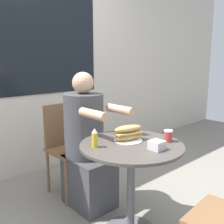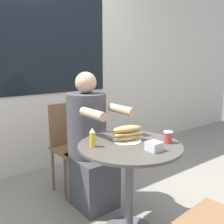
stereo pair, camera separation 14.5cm
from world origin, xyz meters
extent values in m
cube|color=beige|center=(0.00, 1.59, 1.40)|extent=(8.00, 0.08, 2.80)
cube|color=black|center=(0.07, 1.54, 1.57)|extent=(1.60, 0.01, 1.33)
cylinder|color=#47423D|center=(0.00, 0.00, 0.70)|extent=(0.74, 0.74, 0.02)
cylinder|color=#515156|center=(0.00, 0.00, 0.35)|extent=(0.06, 0.06, 0.67)
cube|color=brown|center=(0.02, 0.81, 0.44)|extent=(0.38, 0.38, 0.02)
cube|color=brown|center=(0.02, 0.98, 0.66)|extent=(0.35, 0.03, 0.42)
cylinder|color=brown|center=(0.18, 0.65, 0.21)|extent=(0.03, 0.03, 0.43)
cylinder|color=brown|center=(-0.15, 0.65, 0.21)|extent=(0.03, 0.03, 0.43)
cylinder|color=brown|center=(0.18, 0.98, 0.21)|extent=(0.03, 0.03, 0.43)
cylinder|color=brown|center=(-0.15, 0.98, 0.21)|extent=(0.03, 0.03, 0.43)
cube|color=#424247|center=(0.02, 0.53, 0.23)|extent=(0.33, 0.43, 0.45)
cylinder|color=#424247|center=(0.02, 0.59, 0.73)|extent=(0.34, 0.34, 0.56)
sphere|color=tan|center=(0.02, 0.59, 1.10)|extent=(0.18, 0.18, 0.18)
cylinder|color=tan|center=(0.15, 0.28, 0.90)|extent=(0.07, 0.28, 0.07)
cylinder|color=tan|center=(-0.12, 0.28, 0.90)|extent=(0.07, 0.28, 0.07)
cylinder|color=white|center=(0.03, 0.07, 0.71)|extent=(0.21, 0.21, 0.01)
ellipsoid|color=tan|center=(0.03, 0.07, 0.74)|extent=(0.24, 0.13, 0.05)
cube|color=#D6BC66|center=(0.03, 0.07, 0.77)|extent=(0.22, 0.13, 0.01)
ellipsoid|color=tan|center=(0.03, 0.07, 0.80)|extent=(0.24, 0.13, 0.05)
cylinder|color=#B73D38|center=(0.24, -0.14, 0.75)|extent=(0.06, 0.06, 0.08)
cylinder|color=white|center=(0.24, -0.14, 0.79)|extent=(0.06, 0.06, 0.01)
cube|color=silver|center=(0.04, -0.19, 0.74)|extent=(0.09, 0.09, 0.06)
cylinder|color=gold|center=(-0.23, 0.12, 0.76)|extent=(0.04, 0.04, 0.10)
cone|color=white|center=(-0.23, 0.12, 0.83)|extent=(0.04, 0.04, 0.03)
camera|label=1|loc=(-1.29, -1.22, 1.30)|focal=42.00mm
camera|label=2|loc=(-1.18, -1.31, 1.30)|focal=42.00mm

